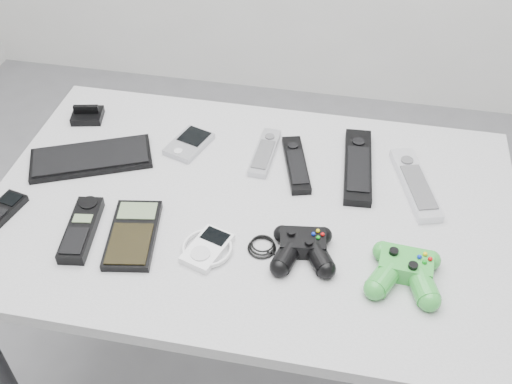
% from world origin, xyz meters
% --- Properties ---
extents(desk, '(1.17, 0.75, 0.78)m').
position_xyz_m(desk, '(-0.03, 0.09, 0.71)').
color(desk, '#98989B').
rests_on(desk, floor).
extents(pda_keyboard, '(0.31, 0.22, 0.02)m').
position_xyz_m(pda_keyboard, '(-0.44, 0.16, 0.79)').
color(pda_keyboard, black).
rests_on(pda_keyboard, desk).
extents(dock_bracket, '(0.09, 0.08, 0.04)m').
position_xyz_m(dock_bracket, '(-0.51, 0.32, 0.80)').
color(dock_bracket, black).
rests_on(dock_bracket, desk).
extents(pda, '(0.11, 0.14, 0.02)m').
position_xyz_m(pda, '(-0.22, 0.26, 0.79)').
color(pda, '#A4A5AB').
rests_on(pda, desk).
extents(remote_silver_a, '(0.05, 0.18, 0.02)m').
position_xyz_m(remote_silver_a, '(-0.03, 0.27, 0.79)').
color(remote_silver_a, '#A4A5AB').
rests_on(remote_silver_a, desk).
extents(remote_black_a, '(0.10, 0.20, 0.02)m').
position_xyz_m(remote_black_a, '(0.05, 0.24, 0.79)').
color(remote_black_a, black).
rests_on(remote_black_a, desk).
extents(remote_black_b, '(0.08, 0.26, 0.02)m').
position_xyz_m(remote_black_b, '(0.19, 0.26, 0.79)').
color(remote_black_b, black).
rests_on(remote_black_b, desk).
extents(remote_silver_b, '(0.12, 0.24, 0.02)m').
position_xyz_m(remote_silver_b, '(0.32, 0.22, 0.79)').
color(remote_silver_b, silver).
rests_on(remote_silver_b, desk).
extents(mobile_phone, '(0.07, 0.12, 0.02)m').
position_xyz_m(mobile_phone, '(-0.56, -0.04, 0.79)').
color(mobile_phone, black).
rests_on(mobile_phone, desk).
extents(cordless_handset, '(0.08, 0.18, 0.03)m').
position_xyz_m(cordless_handset, '(-0.36, -0.07, 0.79)').
color(cordless_handset, black).
rests_on(cordless_handset, desk).
extents(calculator, '(0.13, 0.20, 0.02)m').
position_xyz_m(calculator, '(-0.25, -0.05, 0.79)').
color(calculator, black).
rests_on(calculator, desk).
extents(mp3_player, '(0.13, 0.14, 0.02)m').
position_xyz_m(mp3_player, '(-0.09, -0.06, 0.79)').
color(mp3_player, white).
rests_on(mp3_player, desk).
extents(controller_black, '(0.24, 0.17, 0.04)m').
position_xyz_m(controller_black, '(0.10, -0.03, 0.80)').
color(controller_black, black).
rests_on(controller_black, desk).
extents(controller_green, '(0.15, 0.16, 0.05)m').
position_xyz_m(controller_green, '(0.30, -0.06, 0.81)').
color(controller_green, green).
rests_on(controller_green, desk).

